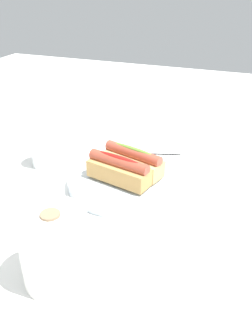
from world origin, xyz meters
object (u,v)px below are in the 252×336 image
at_px(serving_bowl, 126,180).
at_px(paper_towel_roll, 57,249).
at_px(hotdog_front, 133,161).
at_px(chopstick_near, 141,153).
at_px(hotdog_back, 119,170).
at_px(water_glass, 44,151).

xyz_separation_m(serving_bowl, paper_towel_roll, (-0.00, 0.32, 0.05)).
relative_size(hotdog_front, chopstick_near, 0.72).
xyz_separation_m(serving_bowl, chopstick_near, (0.02, -0.18, -0.01)).
height_order(hotdog_back, chopstick_near, hotdog_back).
bearing_deg(paper_towel_roll, hotdog_front, -90.94).
xyz_separation_m(serving_bowl, hotdog_front, (-0.01, -0.03, 0.04)).
bearing_deg(serving_bowl, chopstick_near, -83.50).
height_order(hotdog_front, water_glass, hotdog_front).
height_order(serving_bowl, water_glass, water_glass).
bearing_deg(paper_towel_roll, chopstick_near, -87.42).
height_order(hotdog_front, paper_towel_roll, paper_towel_roll).
relative_size(water_glass, paper_towel_roll, 0.67).
relative_size(hotdog_front, hotdog_back, 1.00).
bearing_deg(water_glass, paper_towel_roll, 125.26).
distance_m(water_glass, chopstick_near, 0.27).
bearing_deg(serving_bowl, hotdog_front, -106.39).
height_order(hotdog_front, chopstick_near, hotdog_front).
relative_size(paper_towel_roll, chopstick_near, 0.61).
bearing_deg(paper_towel_roll, hotdog_back, -88.04).
bearing_deg(hotdog_front, paper_towel_roll, 89.06).
bearing_deg(serving_bowl, hotdog_back, 73.61).
bearing_deg(hotdog_back, paper_towel_roll, 91.96).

